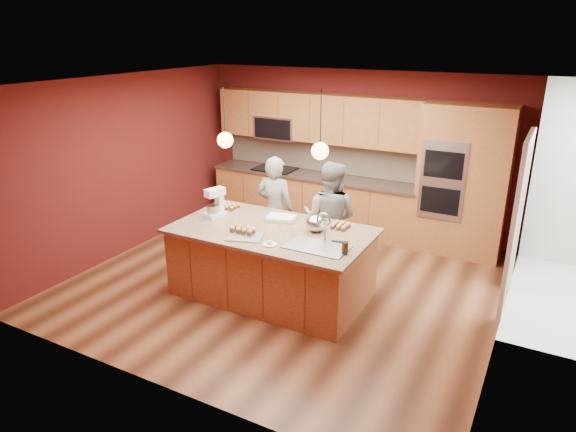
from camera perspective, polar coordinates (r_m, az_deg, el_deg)
The scene contains 24 objects.
floor at distance 7.16m, azimuth -0.25°, elevation -7.42°, with size 5.50×5.50×0.00m, color #442314.
ceiling at distance 6.39m, azimuth -0.29°, elevation 14.62°, with size 5.50×5.50×0.00m, color white.
wall_back at distance 8.86m, azimuth 7.52°, elevation 7.11°, with size 5.50×5.50×0.00m, color #511514.
wall_front at distance 4.75m, azimuth -14.86°, elevation -4.95°, with size 5.50×5.50×0.00m, color #511514.
wall_left at distance 8.27m, azimuth -17.34°, elevation 5.46°, with size 5.00×5.00×0.00m, color #511514.
wall_right at distance 5.93m, azimuth 23.81°, elevation -0.97°, with size 5.00×5.00×0.00m, color #511514.
cabinet_run at distance 8.97m, azimuth 2.76°, elevation 5.02°, with size 3.74×0.64×2.30m.
oven_column at distance 8.16m, azimuth 18.85°, elevation 3.65°, with size 1.30×0.62×2.30m.
doorway_trim at distance 6.78m, azimuth 23.96°, elevation -1.17°, with size 0.08×1.11×2.20m, color silver, non-canonical shape.
pendant_left at distance 6.53m, azimuth -6.99°, elevation 8.42°, with size 0.20×0.20×0.80m.
pendant_right at distance 5.89m, azimuth 3.58°, elevation 7.26°, with size 0.20×0.20×0.80m.
island at distance 6.66m, azimuth -1.72°, elevation -5.11°, with size 2.51×1.41×1.30m.
person_left at distance 7.54m, azimuth -1.43°, elevation 0.68°, with size 0.59×0.39×1.61m, color black.
person_right at distance 7.17m, azimuth 4.63°, elevation -0.30°, with size 0.80×0.62×1.64m, color slate.
stand_mixer at distance 6.94m, azimuth -8.09°, elevation 1.27°, with size 0.27×0.33×0.39m.
sheet_cake at distance 6.81m, azimuth -0.76°, elevation -0.20°, with size 0.47×0.38×0.05m.
cooling_rack at distance 6.25m, azimuth -4.85°, elevation -2.30°, with size 0.43×0.31×0.02m, color #AFB2B7.
mixing_bowl at distance 6.40m, azimuth 3.09°, elevation -0.82°, with size 0.26×0.26×0.22m, color #B9BCC0.
plate at distance 6.02m, azimuth -2.03°, elevation -3.17°, with size 0.17×0.17×0.01m, color silver.
tumbler at distance 5.78m, azimuth 6.34°, elevation -3.56°, with size 0.08×0.08×0.15m, color #32210D.
phone at distance 6.12m, azimuth 5.42°, elevation -2.88°, with size 0.12×0.07×0.01m, color black.
cupcakes_left at distance 7.30m, azimuth -6.70°, elevation 1.15°, with size 0.31×0.23×0.07m, color #DDB060, non-canonical shape.
cupcakes_rack at distance 6.35m, azimuth -5.06°, elevation -1.51°, with size 0.34×0.17×0.08m, color #DDB060, non-canonical shape.
cupcakes_right at distance 6.54m, azimuth 5.84°, elevation -1.07°, with size 0.23×0.23×0.07m, color #DDB060, non-canonical shape.
Camera 1 is at (3.03, -5.59, 3.30)m, focal length 32.00 mm.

